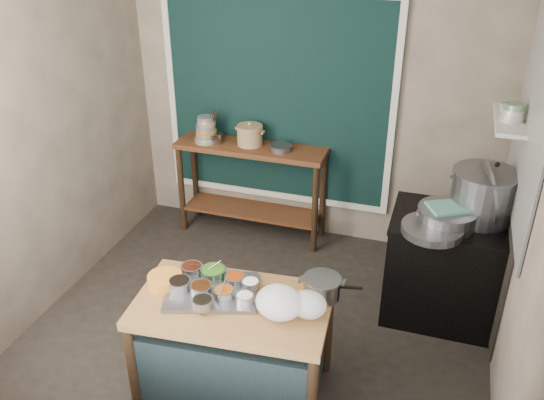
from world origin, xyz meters
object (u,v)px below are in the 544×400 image
(condiment_tray, at_px, (212,292))
(utensil_cup, at_px, (214,137))
(prep_table, at_px, (234,347))
(stock_pot, at_px, (483,195))
(yellow_basin, at_px, (165,281))
(saucepan, at_px, (322,287))
(back_counter, at_px, (252,190))
(steamer, at_px, (447,217))
(ceramic_crock, at_px, (250,136))
(stove_block, at_px, (446,269))

(condiment_tray, bearing_deg, utensil_cup, 112.27)
(prep_table, distance_m, condiment_tray, 0.42)
(stock_pot, bearing_deg, condiment_tray, -140.83)
(yellow_basin, relative_size, saucepan, 0.89)
(condiment_tray, distance_m, yellow_basin, 0.33)
(prep_table, height_order, back_counter, back_counter)
(steamer, bearing_deg, ceramic_crock, 154.88)
(saucepan, xyz_separation_m, ceramic_crock, (-1.14, 1.81, 0.22))
(prep_table, bearing_deg, yellow_basin, 172.56)
(saucepan, xyz_separation_m, utensil_cup, (-1.49, 1.76, 0.18))
(saucepan, distance_m, ceramic_crock, 2.15)
(prep_table, distance_m, stove_block, 1.84)
(prep_table, height_order, saucepan, saucepan)
(yellow_basin, bearing_deg, utensil_cup, 103.55)
(condiment_tray, distance_m, saucepan, 0.72)
(saucepan, height_order, utensil_cup, utensil_cup)
(condiment_tray, relative_size, stock_pot, 1.19)
(utensil_cup, xyz_separation_m, stock_pot, (2.43, -0.63, 0.08))
(utensil_cup, height_order, steamer, utensil_cup)
(stove_block, relative_size, condiment_tray, 1.52)
(yellow_basin, relative_size, steamer, 0.52)
(stove_block, distance_m, ceramic_crock, 2.15)
(yellow_basin, xyz_separation_m, steamer, (1.72, 1.16, 0.16))
(stove_block, height_order, yellow_basin, stove_block)
(stove_block, xyz_separation_m, utensil_cup, (-2.26, 0.70, 0.57))
(stove_block, height_order, ceramic_crock, ceramic_crock)
(back_counter, height_order, condiment_tray, back_counter)
(back_counter, bearing_deg, condiment_tray, -77.47)
(ceramic_crock, bearing_deg, condiment_tray, -77.22)
(prep_table, distance_m, stock_pot, 2.13)
(steamer, bearing_deg, back_counter, 155.25)
(back_counter, bearing_deg, utensil_cup, -175.40)
(back_counter, relative_size, utensil_cup, 8.81)
(saucepan, relative_size, ceramic_crock, 1.00)
(ceramic_crock, xyz_separation_m, steamer, (1.86, -0.87, -0.09))
(stove_block, bearing_deg, condiment_tray, -139.27)
(yellow_basin, distance_m, stock_pot, 2.39)
(yellow_basin, height_order, steamer, steamer)
(yellow_basin, height_order, ceramic_crock, ceramic_crock)
(condiment_tray, bearing_deg, saucepan, 15.69)
(prep_table, bearing_deg, saucepan, 19.31)
(back_counter, distance_m, utensil_cup, 0.64)
(stove_block, height_order, condiment_tray, stove_block)
(stove_block, relative_size, steamer, 2.03)
(stock_pot, bearing_deg, back_counter, 162.43)
(saucepan, distance_m, utensil_cup, 2.32)
(steamer, bearing_deg, saucepan, -127.08)
(back_counter, height_order, yellow_basin, back_counter)
(prep_table, bearing_deg, condiment_tray, 159.71)
(stove_block, bearing_deg, steamer, -116.02)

